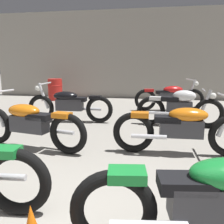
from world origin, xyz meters
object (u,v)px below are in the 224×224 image
(motorcycle_right_row_1, at_px, (182,127))
(motorcycle_right_row_2, at_px, (180,107))
(motorcycle_right_row_3, at_px, (170,96))
(motorcycle_left_row_2, at_px, (69,104))
(oil_drum, at_px, (55,89))
(motorcycle_left_row_1, at_px, (29,123))
(motorcycle_right_row_0, at_px, (217,199))

(motorcycle_right_row_1, height_order, motorcycle_right_row_2, motorcycle_right_row_1)
(motorcycle_right_row_1, distance_m, motorcycle_right_row_3, 3.81)
(motorcycle_left_row_2, bearing_deg, motorcycle_right_row_3, 37.84)
(motorcycle_right_row_3, bearing_deg, oil_drum, 161.40)
(motorcycle_left_row_1, distance_m, motorcycle_left_row_2, 1.97)
(oil_drum, bearing_deg, motorcycle_right_row_3, -18.60)
(motorcycle_right_row_0, bearing_deg, motorcycle_right_row_2, 88.54)
(motorcycle_left_row_1, relative_size, motorcycle_right_row_2, 1.09)
(motorcycle_right_row_0, relative_size, oil_drum, 2.55)
(motorcycle_right_row_3, bearing_deg, motorcycle_right_row_1, -90.40)
(motorcycle_left_row_2, relative_size, motorcycle_right_row_0, 1.00)
(motorcycle_left_row_1, height_order, motorcycle_right_row_0, same)
(motorcycle_left_row_1, xyz_separation_m, oil_drum, (-1.84, 5.44, -0.03))
(motorcycle_right_row_1, bearing_deg, motorcycle_right_row_2, 85.78)
(motorcycle_right_row_0, relative_size, motorcycle_right_row_2, 1.10)
(motorcycle_right_row_0, bearing_deg, motorcycle_right_row_3, 90.10)
(motorcycle_right_row_1, distance_m, oil_drum, 6.87)
(motorcycle_right_row_0, bearing_deg, oil_drum, 120.83)
(motorcycle_left_row_1, relative_size, oil_drum, 2.53)
(motorcycle_right_row_0, bearing_deg, motorcycle_left_row_1, 142.79)
(motorcycle_right_row_3, xyz_separation_m, oil_drum, (-4.40, 1.48, -0.03))
(motorcycle_right_row_2, bearing_deg, motorcycle_right_row_0, -91.46)
(motorcycle_left_row_1, distance_m, motorcycle_right_row_3, 4.71)
(motorcycle_left_row_2, xyz_separation_m, motorcycle_right_row_1, (2.53, -1.83, 0.00))
(motorcycle_left_row_2, relative_size, motorcycle_right_row_3, 1.01)
(motorcycle_right_row_2, bearing_deg, motorcycle_left_row_2, -179.15)
(motorcycle_left_row_1, bearing_deg, motorcycle_right_row_1, 3.31)
(motorcycle_left_row_1, relative_size, motorcycle_right_row_3, 1.00)
(motorcycle_right_row_3, bearing_deg, motorcycle_right_row_2, -86.74)
(motorcycle_left_row_1, relative_size, motorcycle_right_row_0, 0.99)
(motorcycle_right_row_2, bearing_deg, motorcycle_right_row_3, 93.26)
(motorcycle_right_row_2, distance_m, oil_drum, 5.67)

